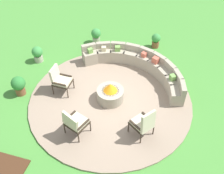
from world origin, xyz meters
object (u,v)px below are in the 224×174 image
at_px(potted_plant_0, 156,40).
at_px(potted_plant_4, 38,54).
at_px(lounge_chair_front_right, 75,122).
at_px(curved_stone_bench, 138,65).
at_px(lounge_chair_front_left, 60,79).
at_px(lounge_chair_back_left, 144,123).
at_px(potted_plant_3, 96,35).
at_px(potted_plant_1, 19,85).
at_px(fire_pit, 110,94).

xyz_separation_m(potted_plant_0, potted_plant_4, (-4.30, -2.27, 0.01)).
distance_m(lounge_chair_front_right, potted_plant_4, 4.08).
distance_m(curved_stone_bench, lounge_chair_front_left, 2.94).
bearing_deg(lounge_chair_front_right, lounge_chair_back_left, 35.82).
xyz_separation_m(curved_stone_bench, potted_plant_3, (-2.17, 1.50, 0.00)).
height_order(curved_stone_bench, potted_plant_3, curved_stone_bench).
relative_size(potted_plant_0, potted_plant_1, 0.87).
height_order(lounge_chair_front_right, potted_plant_3, lounge_chair_front_right).
xyz_separation_m(potted_plant_1, potted_plant_4, (-0.27, 1.86, -0.05)).
distance_m(lounge_chair_back_left, potted_plant_4, 5.32).
bearing_deg(potted_plant_3, curved_stone_bench, -34.69).
distance_m(lounge_chair_front_left, lounge_chair_front_right, 1.98).
xyz_separation_m(curved_stone_bench, lounge_chair_front_left, (-2.34, -1.77, 0.22)).
relative_size(lounge_chair_front_right, potted_plant_3, 1.54).
height_order(fire_pit, potted_plant_0, fire_pit).
bearing_deg(potted_plant_0, curved_stone_bench, -100.49).
distance_m(fire_pit, potted_plant_3, 3.57).
relative_size(lounge_chair_front_left, potted_plant_0, 1.57).
bearing_deg(potted_plant_4, lounge_chair_front_left, -40.56).
bearing_deg(potted_plant_4, potted_plant_1, -81.67).
height_order(lounge_chair_front_left, potted_plant_3, lounge_chair_front_left).
xyz_separation_m(lounge_chair_front_right, potted_plant_1, (-2.52, 1.11, -0.19)).
xyz_separation_m(lounge_chair_front_left, potted_plant_1, (-1.34, -0.48, -0.18)).
height_order(fire_pit, potted_plant_1, fire_pit).
bearing_deg(lounge_chair_front_right, potted_plant_4, 153.97).
distance_m(fire_pit, curved_stone_bench, 1.80).
bearing_deg(potted_plant_0, potted_plant_1, -134.27).
distance_m(lounge_chair_front_right, potted_plant_1, 2.76).
xyz_separation_m(potted_plant_0, potted_plant_1, (-4.03, -4.13, 0.06)).
xyz_separation_m(lounge_chair_front_left, lounge_chair_front_right, (1.18, -1.59, 0.00)).
xyz_separation_m(lounge_chair_back_left, potted_plant_3, (-2.93, 4.35, -0.24)).
bearing_deg(lounge_chair_front_right, potted_plant_0, 94.70).
bearing_deg(lounge_chair_front_left, lounge_chair_back_left, 72.44).
bearing_deg(lounge_chair_front_right, curved_stone_bench, 91.69).
bearing_deg(potted_plant_3, potted_plant_0, 8.65).
relative_size(potted_plant_0, potted_plant_4, 0.95).
bearing_deg(lounge_chair_front_right, lounge_chair_front_left, 147.28).
xyz_separation_m(lounge_chair_front_right, potted_plant_4, (-2.79, 2.97, -0.23)).
distance_m(potted_plant_3, potted_plant_4, 2.60).
height_order(potted_plant_1, potted_plant_3, potted_plant_1).
relative_size(fire_pit, potted_plant_4, 1.37).
distance_m(fire_pit, potted_plant_4, 3.61).
relative_size(fire_pit, lounge_chair_front_right, 0.88).
bearing_deg(potted_plant_4, lounge_chair_back_left, -27.52).
height_order(curved_stone_bench, lounge_chair_front_left, lounge_chair_front_left).
relative_size(curved_stone_bench, potted_plant_0, 6.53).
bearing_deg(potted_plant_1, lounge_chair_front_right, -23.86).
xyz_separation_m(lounge_chair_front_left, potted_plant_3, (0.18, 3.27, -0.22)).
distance_m(fire_pit, potted_plant_1, 3.15).
bearing_deg(potted_plant_1, potted_plant_0, 45.73).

